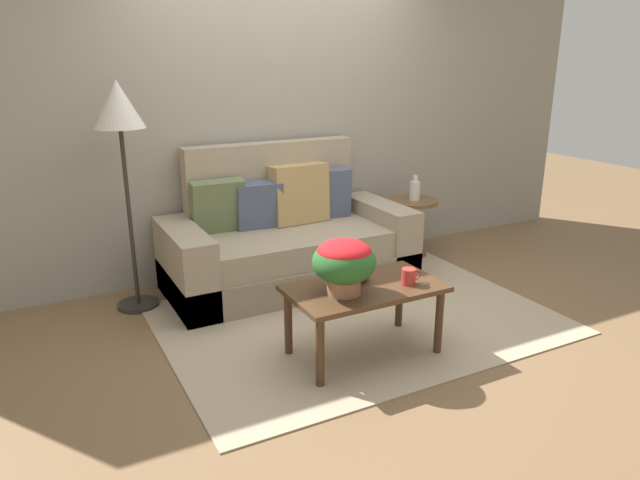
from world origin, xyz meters
TOP-DOWN VIEW (x-y plane):
  - ground_plane at (0.00, 0.00)m, footprint 14.00×14.00m
  - wall_back at (0.00, 1.31)m, footprint 6.40×0.12m
  - area_rug at (0.00, -0.05)m, footprint 2.64×1.90m
  - couch at (-0.14, 0.84)m, footprint 1.94×0.90m
  - coffee_table at (-0.22, -0.49)m, footprint 0.93×0.53m
  - side_table at (1.14, 0.90)m, footprint 0.47×0.47m
  - floor_lamp at (-1.32, 0.89)m, footprint 0.34×0.34m
  - potted_plant at (-0.39, -0.53)m, footprint 0.37×0.37m
  - coffee_mug at (0.03, -0.58)m, footprint 0.13×0.09m
  - snack_bowl at (-0.20, -0.39)m, footprint 0.14×0.14m
  - table_vase at (1.15, 0.88)m, footprint 0.09×0.09m

SIDE VIEW (x-z plane):
  - ground_plane at x=0.00m, z-range 0.00..0.00m
  - area_rug at x=0.00m, z-range 0.00..0.01m
  - couch at x=-0.14m, z-range -0.21..0.89m
  - side_table at x=1.14m, z-range 0.10..0.63m
  - coffee_table at x=-0.22m, z-range 0.16..0.62m
  - snack_bowl at x=-0.20m, z-range 0.46..0.53m
  - coffee_mug at x=0.03m, z-range 0.45..0.55m
  - table_vase at x=1.15m, z-range 0.51..0.74m
  - potted_plant at x=-0.39m, z-range 0.49..0.81m
  - wall_back at x=0.00m, z-range 0.00..2.66m
  - floor_lamp at x=-1.32m, z-range 0.54..2.16m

